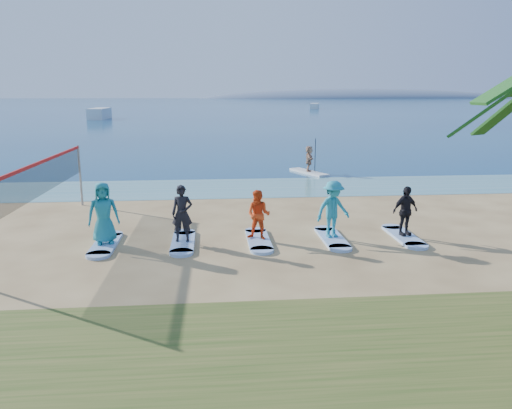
{
  "coord_description": "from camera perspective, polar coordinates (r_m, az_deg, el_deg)",
  "views": [
    {
      "loc": [
        -1.31,
        -13.5,
        4.66
      ],
      "look_at": [
        0.12,
        2.0,
        1.1
      ],
      "focal_mm": 35.0,
      "sensor_mm": 36.0,
      "label": 1
    }
  ],
  "objects": [
    {
      "name": "surfboard_0",
      "position": [
        16.07,
        -16.82,
        -4.38
      ],
      "size": [
        0.7,
        2.2,
        0.09
      ],
      "primitive_type": "cube",
      "color": "#93B6E4",
      "rests_on": "ground"
    },
    {
      "name": "boat_offshore_a",
      "position": [
        89.12,
        -17.41,
        9.32
      ],
      "size": [
        2.54,
        8.08,
        1.78
      ],
      "primitive_type": "cube",
      "rotation": [
        0.0,
        0.0,
        -0.01
      ],
      "color": "silver",
      "rests_on": "ground"
    },
    {
      "name": "student_4",
      "position": [
        16.71,
        16.69,
        -0.71
      ],
      "size": [
        1.02,
        0.66,
        1.61
      ],
      "primitive_type": "imported",
      "rotation": [
        0.0,
        0.0,
        0.32
      ],
      "color": "black",
      "rests_on": "surfboard_4"
    },
    {
      "name": "student_0",
      "position": [
        15.82,
        -17.05,
        -0.94
      ],
      "size": [
        1.04,
        0.81,
        1.89
      ],
      "primitive_type": "imported",
      "rotation": [
        0.0,
        0.0,
        0.25
      ],
      "color": "teal",
      "rests_on": "surfboard_0"
    },
    {
      "name": "student_1",
      "position": [
        15.52,
        -8.44,
        -1.02
      ],
      "size": [
        0.67,
        0.46,
        1.76
      ],
      "primitive_type": "imported",
      "rotation": [
        0.0,
        0.0,
        -0.06
      ],
      "color": "black",
      "rests_on": "surfboard_1"
    },
    {
      "name": "student_3",
      "position": [
        15.95,
        8.8,
        -0.53
      ],
      "size": [
        1.34,
        1.04,
        1.82
      ],
      "primitive_type": "imported",
      "rotation": [
        0.0,
        0.0,
        0.35
      ],
      "color": "teal",
      "rests_on": "surfboard_3"
    },
    {
      "name": "volleyball_net",
      "position": [
        17.44,
        -23.36,
        2.73
      ],
      "size": [
        0.25,
        9.09,
        2.5
      ],
      "rotation": [
        0.0,
        0.0,
        -0.02
      ],
      "color": "gray",
      "rests_on": "ground"
    },
    {
      "name": "surfboard_3",
      "position": [
        16.2,
        8.68,
        -3.82
      ],
      "size": [
        0.7,
        2.2,
        0.09
      ],
      "primitive_type": "cube",
      "color": "#93B6E4",
      "rests_on": "ground"
    },
    {
      "name": "ocean",
      "position": [
        173.57,
        -4.94,
        11.31
      ],
      "size": [
        600.0,
        600.0,
        0.0
      ],
      "primitive_type": "plane",
      "color": "navy",
      "rests_on": "ground"
    },
    {
      "name": "student_2",
      "position": [
        15.59,
        0.3,
        -1.19
      ],
      "size": [
        0.93,
        0.84,
        1.56
      ],
      "primitive_type": "imported",
      "rotation": [
        0.0,
        0.0,
        -0.39
      ],
      "color": "#DC4217",
      "rests_on": "surfboard_2"
    },
    {
      "name": "island_ridge",
      "position": [
        328.0,
        12.06,
        11.81
      ],
      "size": [
        220.0,
        56.0,
        18.0
      ],
      "primitive_type": "ellipsoid",
      "color": "slate",
      "rests_on": "ground"
    },
    {
      "name": "paddleboard",
      "position": [
        29.02,
        6.05,
        3.69
      ],
      "size": [
        1.86,
        3.03,
        0.12
      ],
      "primitive_type": "cube",
      "rotation": [
        0.0,
        0.0,
        0.42
      ],
      "color": "silver",
      "rests_on": "ground"
    },
    {
      "name": "shallow_water",
      "position": [
        24.48,
        -2.11,
        1.93
      ],
      "size": [
        600.0,
        600.0,
        0.0
      ],
      "primitive_type": "plane",
      "color": "teal",
      "rests_on": "ground"
    },
    {
      "name": "surfboard_4",
      "position": [
        16.92,
        16.51,
        -3.5
      ],
      "size": [
        0.7,
        2.2,
        0.09
      ],
      "primitive_type": "cube",
      "color": "#93B6E4",
      "rests_on": "ground"
    },
    {
      "name": "paddleboarder",
      "position": [
        28.9,
        6.08,
        5.24
      ],
      "size": [
        0.64,
        1.41,
        1.46
      ],
      "primitive_type": "imported",
      "rotation": [
        0.0,
        0.0,
        1.41
      ],
      "color": "tan",
      "rests_on": "paddleboard"
    },
    {
      "name": "ground",
      "position": [
        14.34,
        0.26,
        -6.08
      ],
      "size": [
        600.0,
        600.0,
        0.0
      ],
      "primitive_type": "plane",
      "color": "tan",
      "rests_on": "ground"
    },
    {
      "name": "boat_offshore_b",
      "position": [
        133.92,
        6.7,
        10.82
      ],
      "size": [
        3.62,
        6.67,
        1.4
      ],
      "primitive_type": "cube",
      "rotation": [
        0.0,
        0.0,
        -0.24
      ],
      "color": "silver",
      "rests_on": "ground"
    },
    {
      "name": "surfboard_2",
      "position": [
        15.81,
        0.29,
        -4.1
      ],
      "size": [
        0.7,
        2.2,
        0.09
      ],
      "primitive_type": "cube",
      "color": "#93B6E4",
      "rests_on": "ground"
    },
    {
      "name": "surfboard_1",
      "position": [
        15.76,
        -8.33,
        -4.28
      ],
      "size": [
        0.7,
        2.2,
        0.09
      ],
      "primitive_type": "cube",
      "color": "#93B6E4",
      "rests_on": "ground"
    }
  ]
}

